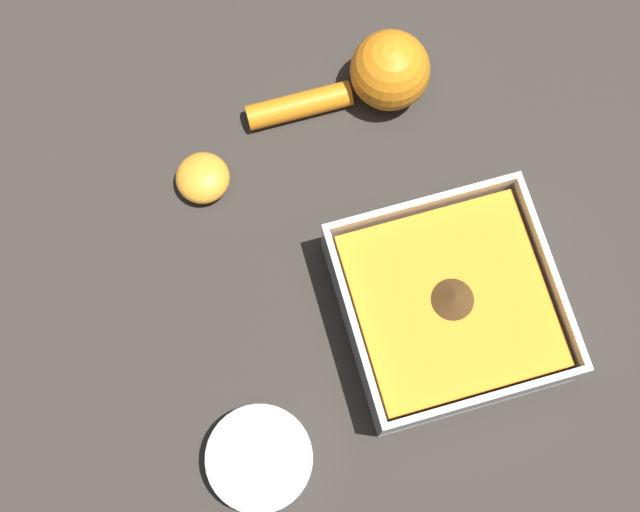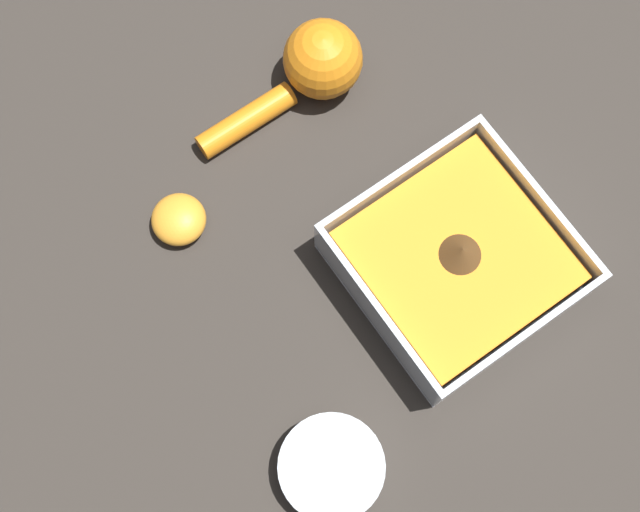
{
  "view_description": "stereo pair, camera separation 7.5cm",
  "coord_description": "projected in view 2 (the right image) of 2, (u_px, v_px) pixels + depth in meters",
  "views": [
    {
      "loc": [
        0.11,
        -0.16,
        0.83
      ],
      "look_at": [
        -0.1,
        -0.1,
        0.03
      ],
      "focal_mm": 50.0,
      "sensor_mm": 36.0,
      "label": 1
    },
    {
      "loc": [
        0.08,
        -0.23,
        0.83
      ],
      "look_at": [
        -0.1,
        -0.1,
        0.03
      ],
      "focal_mm": 50.0,
      "sensor_mm": 36.0,
      "label": 2
    }
  ],
  "objects": [
    {
      "name": "lemon_half",
      "position": [
        179.0,
        219.0,
        0.86
      ],
      "size": [
        0.05,
        0.05,
        0.03
      ],
      "color": "orange",
      "rests_on": "ground_plane"
    },
    {
      "name": "spice_bowl",
      "position": [
        331.0,
        468.0,
        0.79
      ],
      "size": [
        0.09,
        0.09,
        0.03
      ],
      "color": "silver",
      "rests_on": "ground_plane"
    },
    {
      "name": "square_dish",
      "position": [
        456.0,
        262.0,
        0.83
      ],
      "size": [
        0.19,
        0.19,
        0.07
      ],
      "color": "silver",
      "rests_on": "ground_plane"
    },
    {
      "name": "lemon_squeezer",
      "position": [
        313.0,
        67.0,
        0.88
      ],
      "size": [
        0.08,
        0.19,
        0.08
      ],
      "rotation": [
        0.0,
        0.0,
        1.57
      ],
      "color": "orange",
      "rests_on": "ground_plane"
    },
    {
      "name": "ground_plane",
      "position": [
        470.0,
        293.0,
        0.85
      ],
      "size": [
        4.0,
        4.0,
        0.0
      ],
      "primitive_type": "plane",
      "color": "#332D28"
    }
  ]
}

